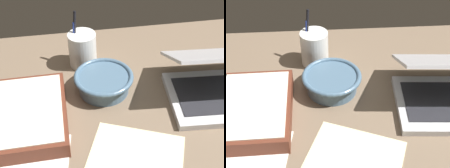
# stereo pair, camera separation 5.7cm
# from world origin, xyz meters

# --- Properties ---
(desk_top) EXTENTS (1.40, 1.00, 0.02)m
(desk_top) POSITION_xyz_m (0.00, 0.00, 0.01)
(desk_top) COLOR #75604C
(desk_top) RESTS_ON ground
(bowl) EXTENTS (0.16, 0.16, 0.05)m
(bowl) POSITION_xyz_m (-0.02, 0.18, 0.05)
(bowl) COLOR slate
(bowl) RESTS_ON desk_top
(pen_cup) EXTENTS (0.08, 0.08, 0.17)m
(pen_cup) POSITION_xyz_m (-0.07, 0.31, 0.07)
(pen_cup) COLOR white
(pen_cup) RESTS_ON desk_top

